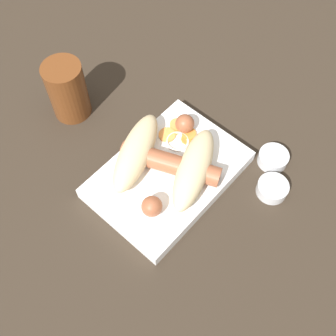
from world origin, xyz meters
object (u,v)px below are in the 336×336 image
at_px(sausage, 169,163).
at_px(drink_glass, 67,90).
at_px(food_tray, 168,175).
at_px(bread_roll, 164,160).
at_px(condiment_cup_far, 273,159).
at_px(condiment_cup_near, 272,189).

distance_m(sausage, drink_glass, 0.25).
bearing_deg(drink_glass, food_tray, 92.12).
distance_m(food_tray, bread_roll, 0.04).
bearing_deg(sausage, bread_roll, -53.59).
xyz_separation_m(bread_roll, condiment_cup_far, (-0.15, 0.13, -0.04)).
relative_size(food_tray, sausage, 1.35).
height_order(food_tray, drink_glass, drink_glass).
height_order(sausage, condiment_cup_far, sausage).
xyz_separation_m(food_tray, condiment_cup_near, (-0.10, 0.16, -0.00)).
distance_m(sausage, condiment_cup_near, 0.19).
bearing_deg(drink_glass, bread_roll, 92.52).
xyz_separation_m(food_tray, drink_glass, (0.01, -0.25, 0.05)).
bearing_deg(bread_roll, drink_glass, -87.48).
relative_size(condiment_cup_far, drink_glass, 0.46).
bearing_deg(sausage, condiment_cup_near, 121.28).
bearing_deg(condiment_cup_far, drink_glass, -65.88).
xyz_separation_m(condiment_cup_near, condiment_cup_far, (-0.05, -0.04, 0.00)).
height_order(sausage, condiment_cup_near, sausage).
bearing_deg(sausage, condiment_cup_far, 140.41).
relative_size(food_tray, condiment_cup_near, 4.88).
relative_size(sausage, condiment_cup_far, 3.61).
bearing_deg(condiment_cup_near, drink_glass, -74.51).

